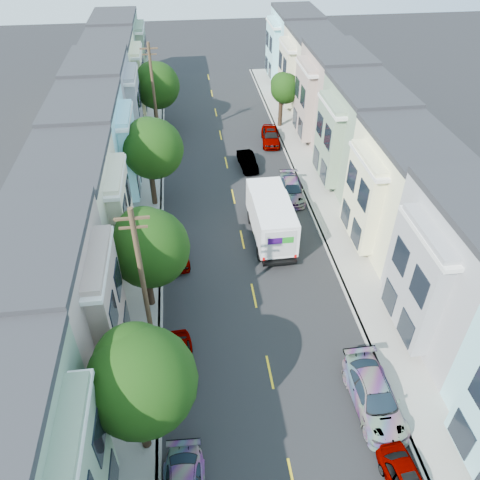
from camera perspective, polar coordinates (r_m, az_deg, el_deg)
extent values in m
plane|color=black|center=(26.94, 3.65, -15.78)|extent=(160.00, 160.00, 0.00)
cube|color=black|center=(37.62, -0.31, 2.86)|extent=(12.00, 70.00, 0.02)
cube|color=gray|center=(37.49, -9.53, 2.24)|extent=(0.30, 70.00, 0.15)
cube|color=gray|center=(38.63, 8.65, 3.54)|extent=(0.30, 70.00, 0.15)
cube|color=gray|center=(37.60, -11.51, 2.08)|extent=(2.60, 70.00, 0.15)
cube|color=gray|center=(38.98, 10.50, 3.66)|extent=(2.60, 70.00, 0.15)
cube|color=gold|center=(37.63, -0.31, 2.85)|extent=(0.12, 70.00, 0.01)
cube|color=#F7F5B9|center=(38.21, -17.16, 1.52)|extent=(5.00, 70.00, 8.50)
cube|color=#F7F5B9|center=(40.25, 15.69, 3.87)|extent=(5.00, 70.00, 8.50)
cylinder|color=black|center=(23.57, -11.76, -21.34)|extent=(0.44, 0.44, 3.44)
sphere|color=black|center=(20.75, -12.12, -16.55)|extent=(4.70, 4.70, 4.70)
cylinder|color=black|center=(29.73, -11.00, -5.72)|extent=(0.44, 0.44, 2.96)
sphere|color=black|center=(27.66, -11.15, -1.00)|extent=(4.70, 4.70, 4.70)
cylinder|color=black|center=(38.81, -10.57, 6.40)|extent=(0.44, 0.44, 3.45)
sphere|color=black|center=(37.16, -10.70, 10.86)|extent=(4.70, 4.70, 4.70)
cylinder|color=black|center=(52.07, -10.18, 14.73)|extent=(0.44, 0.44, 3.08)
sphere|color=black|center=(50.90, -10.24, 18.04)|extent=(4.70, 4.70, 4.70)
cylinder|color=black|center=(52.02, 4.94, 15.17)|extent=(0.44, 0.44, 3.11)
sphere|color=black|center=(51.12, 5.45, 17.91)|extent=(3.10, 3.10, 3.10)
cylinder|color=#42301E|center=(24.37, -11.54, -6.24)|extent=(0.26, 0.26, 10.00)
cube|color=#42301E|center=(21.47, -13.06, 2.59)|extent=(1.60, 0.12, 0.12)
cylinder|color=#42301E|center=(46.69, -10.38, 16.54)|extent=(0.26, 0.26, 10.00)
cube|color=#42301E|center=(45.24, -11.07, 21.94)|extent=(1.60, 0.12, 0.12)
cube|color=white|center=(33.48, 4.11, 2.03)|extent=(2.66, 4.76, 2.60)
cube|color=white|center=(36.35, 3.12, 5.11)|extent=(2.66, 2.21, 2.39)
cube|color=black|center=(35.11, 3.72, 1.09)|extent=(2.44, 6.83, 0.27)
cube|color=#2D0A51|center=(31.37, 4.22, -0.11)|extent=(1.00, 0.04, 0.49)
cube|color=#198C1E|center=(31.53, 5.80, 0.02)|extent=(0.77, 0.04, 0.49)
cylinder|color=black|center=(33.24, 2.37, -1.62)|extent=(0.31, 1.00, 1.00)
cylinder|color=black|center=(33.65, 6.39, -1.29)|extent=(0.31, 1.00, 1.00)
cylinder|color=black|center=(36.73, 1.29, 2.80)|extent=(0.31, 1.00, 1.00)
cylinder|color=black|center=(37.10, 4.95, 3.06)|extent=(0.31, 1.00, 1.00)
imported|color=black|center=(44.12, 0.92, 9.55)|extent=(1.68, 3.89, 1.26)
imported|color=gray|center=(26.73, -7.37, -14.34)|extent=(1.83, 4.24, 1.35)
imported|color=#360B07|center=(33.41, -7.74, -1.31)|extent=(1.90, 4.38, 1.39)
imported|color=white|center=(26.00, 16.06, -17.91)|extent=(2.23, 5.15, 1.54)
imported|color=black|center=(40.00, 6.29, 6.12)|extent=(2.21, 4.65, 1.36)
imported|color=black|center=(48.70, 3.74, 12.53)|extent=(2.23, 4.76, 1.49)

